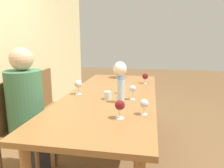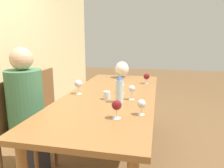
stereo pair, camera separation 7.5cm
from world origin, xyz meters
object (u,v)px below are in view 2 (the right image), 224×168
(wine_glass_2, at_px, (121,86))
(wine_glass_4, at_px, (132,89))
(wine_glass_1, at_px, (117,106))
(vase, at_px, (122,69))
(wine_glass_3, at_px, (147,77))
(water_bottle, at_px, (119,89))
(wine_glass_5, at_px, (78,84))
(chair_near, at_px, (21,126))
(person_near, at_px, (27,109))
(chair_far, at_px, (55,103))
(wine_glass_0, at_px, (141,104))
(water_tumbler, at_px, (107,95))

(wine_glass_2, xyz_separation_m, wine_glass_4, (-0.21, -0.14, 0.02))
(wine_glass_1, distance_m, wine_glass_2, 0.73)
(vase, bearing_deg, wine_glass_3, -131.01)
(water_bottle, relative_size, wine_glass_5, 1.71)
(wine_glass_2, bearing_deg, wine_glass_1, -173.07)
(vase, xyz_separation_m, wine_glass_4, (-1.09, -0.28, -0.02))
(vase, height_order, chair_near, vase)
(wine_glass_5, distance_m, person_near, 0.56)
(wine_glass_5, relative_size, chair_near, 0.16)
(vase, height_order, wine_glass_5, vase)
(vase, bearing_deg, water_bottle, -171.57)
(wine_glass_5, bearing_deg, wine_glass_3, -45.35)
(wine_glass_5, bearing_deg, chair_far, 50.68)
(wine_glass_0, bearing_deg, wine_glass_1, 123.49)
(wine_glass_3, bearing_deg, water_tumbler, 156.95)
(wine_glass_2, height_order, wine_glass_4, wine_glass_4)
(wine_glass_0, height_order, person_near, person_near)
(water_bottle, distance_m, wine_glass_1, 0.40)
(water_bottle, bearing_deg, chair_near, 98.19)
(wine_glass_0, height_order, wine_glass_4, wine_glass_4)
(wine_glass_4, xyz_separation_m, chair_near, (-0.25, 1.06, -0.36))
(wine_glass_2, height_order, chair_near, chair_near)
(water_bottle, distance_m, chair_far, 1.20)
(wine_glass_0, relative_size, wine_glass_4, 0.88)
(wine_glass_1, height_order, wine_glass_4, same)
(vase, bearing_deg, person_near, 152.53)
(wine_glass_0, height_order, chair_near, chair_near)
(wine_glass_4, bearing_deg, water_tumbler, 98.40)
(wine_glass_0, bearing_deg, wine_glass_3, 1.40)
(water_tumbler, height_order, vase, vase)
(water_tumbler, bearing_deg, wine_glass_2, -23.15)
(vase, height_order, wine_glass_1, vase)
(chair_far, bearing_deg, water_tumbler, -122.62)
(vase, relative_size, wine_glass_2, 1.99)
(wine_glass_4, bearing_deg, wine_glass_3, -7.20)
(wine_glass_5, relative_size, chair_far, 0.16)
(water_bottle, bearing_deg, wine_glass_5, 66.45)
(water_tumbler, relative_size, vase, 0.32)
(water_tumbler, relative_size, chair_near, 0.08)
(wine_glass_3, bearing_deg, vase, 48.99)
(water_bottle, relative_size, chair_far, 0.27)
(person_near, bearing_deg, wine_glass_5, -48.87)
(wine_glass_2, distance_m, wine_glass_5, 0.46)
(chair_far, bearing_deg, person_near, -173.40)
(chair_near, bearing_deg, chair_far, 0.00)
(water_tumbler, height_order, wine_glass_1, wine_glass_1)
(wine_glass_4, height_order, chair_far, chair_far)
(wine_glass_5, bearing_deg, water_bottle, -113.55)
(water_tumbler, xyz_separation_m, wine_glass_2, (0.24, -0.10, 0.05))
(water_bottle, distance_m, person_near, 0.91)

